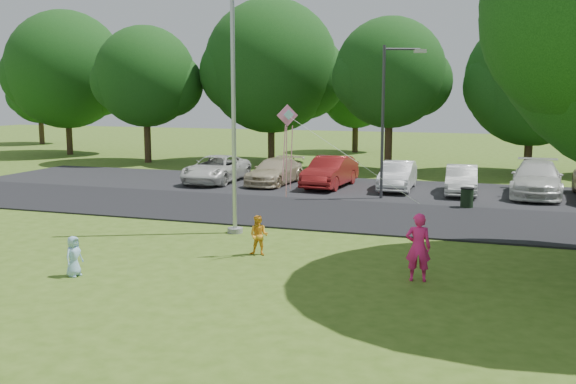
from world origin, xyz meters
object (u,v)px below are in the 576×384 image
(kite, at_px, (289,133))
(flagpole, at_px, (233,104))
(woman, at_px, (418,247))
(child_yellow, at_px, (259,235))
(child_blue, at_px, (74,256))
(trash_can, at_px, (467,198))
(street_lamp, at_px, (389,108))

(kite, bearing_deg, flagpole, 105.66)
(woman, height_order, child_yellow, woman)
(child_blue, relative_size, kite, 0.25)
(woman, bearing_deg, trash_can, -100.78)
(woman, relative_size, child_yellow, 1.48)
(child_blue, bearing_deg, trash_can, -24.92)
(street_lamp, distance_m, kite, 10.34)
(kite, bearing_deg, street_lamp, 50.39)
(trash_can, height_order, woman, woman)
(child_yellow, relative_size, child_blue, 1.11)
(woman, distance_m, kite, 4.75)
(child_blue, bearing_deg, flagpole, -7.87)
(trash_can, height_order, child_blue, child_blue)
(street_lamp, height_order, child_blue, street_lamp)
(street_lamp, height_order, child_yellow, street_lamp)
(woman, xyz_separation_m, child_blue, (-8.15, -2.31, -0.33))
(child_blue, bearing_deg, child_yellow, -37.34)
(kite, bearing_deg, child_blue, -174.41)
(woman, height_order, child_blue, woman)
(trash_can, xyz_separation_m, child_yellow, (-5.13, -9.39, 0.15))
(flagpole, relative_size, child_blue, 9.80)
(kite, bearing_deg, trash_can, 30.39)
(child_yellow, xyz_separation_m, kite, (0.81, 0.29, 2.88))
(kite, bearing_deg, woman, -54.32)
(flagpole, distance_m, child_blue, 7.15)
(child_yellow, height_order, kite, kite)
(street_lamp, xyz_separation_m, woman, (2.76, -11.65, -3.04))
(street_lamp, distance_m, trash_can, 4.96)
(flagpole, xyz_separation_m, child_yellow, (1.78, -2.47, -3.60))
(trash_can, relative_size, kite, 0.20)
(flagpole, height_order, trash_can, flagpole)
(street_lamp, bearing_deg, kite, -118.30)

